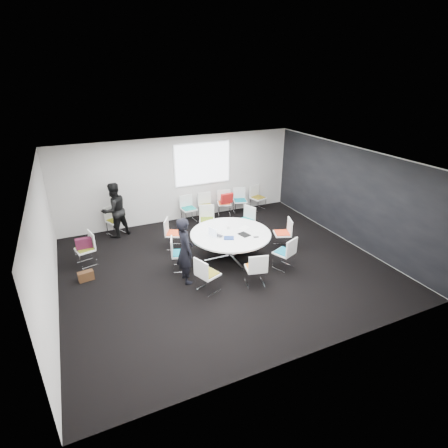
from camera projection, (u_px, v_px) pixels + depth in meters
name	position (u px, v px, depth m)	size (l,w,h in m)	color
room_shell	(227.00, 216.00, 8.68)	(8.08, 7.08, 2.88)	black
conference_table	(231.00, 240.00, 9.41)	(2.16, 2.16, 0.73)	silver
projection_screen	(203.00, 164.00, 11.64)	(1.90, 0.03, 1.35)	white
chair_ring_a	(282.00, 239.00, 10.03)	(0.58, 0.58, 0.88)	silver
chair_ring_b	(245.00, 226.00, 10.87)	(0.59, 0.59, 0.88)	silver
chair_ring_c	(207.00, 225.00, 10.92)	(0.59, 0.58, 0.88)	silver
chair_ring_d	(174.00, 239.00, 10.03)	(0.61, 0.61, 0.88)	silver
chair_ring_e	(180.00, 260.00, 8.94)	(0.56, 0.57, 0.88)	silver
chair_ring_f	(208.00, 281.00, 8.06)	(0.58, 0.59, 0.88)	silver
chair_ring_g	(256.00, 275.00, 8.29)	(0.55, 0.55, 0.88)	silver
chair_ring_h	(284.00, 258.00, 9.00)	(0.60, 0.59, 0.88)	silver
chair_back_a	(189.00, 214.00, 11.79)	(0.50, 0.49, 0.88)	silver
chair_back_b	(206.00, 211.00, 12.01)	(0.50, 0.49, 0.88)	silver
chair_back_c	(224.00, 208.00, 12.28)	(0.58, 0.57, 0.88)	silver
chair_back_d	(240.00, 205.00, 12.51)	(0.57, 0.56, 0.88)	silver
chair_back_e	(258.00, 202.00, 12.79)	(0.56, 0.55, 0.88)	silver
chair_spare_left	(86.00, 255.00, 9.17)	(0.54, 0.55, 0.88)	silver
chair_person_back	(116.00, 226.00, 10.88)	(0.60, 0.60, 0.88)	silver
person_main	(185.00, 250.00, 8.22)	(0.61, 0.40, 1.66)	black
person_back	(114.00, 210.00, 10.51)	(0.83, 0.65, 1.70)	black
laptop	(218.00, 235.00, 9.22)	(0.33, 0.21, 0.03)	#333338
laptop_lid	(212.00, 232.00, 9.07)	(0.30, 0.02, 0.22)	silver
notebook_black	(244.00, 235.00, 9.23)	(0.22, 0.30, 0.02)	black
tablet_folio	(229.00, 238.00, 9.03)	(0.26, 0.20, 0.03)	navy
papers_right	(244.00, 228.00, 9.64)	(0.30, 0.21, 0.00)	white
papers_front	(259.00, 231.00, 9.47)	(0.30, 0.21, 0.00)	silver
cup	(228.00, 227.00, 9.55)	(0.08, 0.08, 0.09)	white
phone	(256.00, 237.00, 9.10)	(0.14, 0.07, 0.01)	black
maroon_bag	(84.00, 243.00, 9.02)	(0.40, 0.14, 0.28)	#4A1328
brown_bag	(86.00, 276.00, 8.52)	(0.36, 0.16, 0.24)	#412714
red_jacket	(227.00, 198.00, 11.92)	(0.44, 0.10, 0.35)	#AD1615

